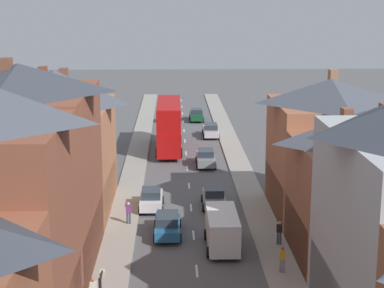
# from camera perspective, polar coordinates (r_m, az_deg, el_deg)

# --- Properties ---
(pavement_left) EXTENTS (2.20, 104.00, 0.14)m
(pavement_left) POSITION_cam_1_polar(r_m,az_deg,el_deg) (58.29, -5.34, -3.13)
(pavement_left) COLOR gray
(pavement_left) RESTS_ON ground
(pavement_right) EXTENTS (2.20, 104.00, 0.14)m
(pavement_right) POSITION_cam_1_polar(r_m,az_deg,el_deg) (58.54, 4.69, -3.05)
(pavement_right) COLOR gray
(pavement_right) RESTS_ON ground
(centre_line_dashes) EXTENTS (0.14, 97.80, 0.01)m
(centre_line_dashes) POSITION_cam_1_polar(r_m,az_deg,el_deg) (56.29, -0.27, -3.73)
(centre_line_dashes) COLOR silver
(centre_line_dashes) RESTS_ON ground
(double_decker_bus_lead) EXTENTS (2.74, 10.80, 5.30)m
(double_decker_bus_lead) POSITION_cam_1_polar(r_m,az_deg,el_deg) (68.50, -2.07, 1.69)
(double_decker_bus_lead) COLOR #B70F0F
(double_decker_bus_lead) RESTS_ON ground
(car_near_blue) EXTENTS (1.90, 4.35, 1.63)m
(car_near_blue) POSITION_cam_1_polar(r_m,az_deg,el_deg) (84.74, -2.00, 2.48)
(car_near_blue) COLOR #B7BABF
(car_near_blue) RESTS_ON ground
(car_parked_left_a) EXTENTS (1.90, 4.10, 1.67)m
(car_parked_left_a) POSITION_cam_1_polar(r_m,az_deg,el_deg) (85.72, 0.41, 2.62)
(car_parked_left_a) COLOR #144728
(car_parked_left_a) RESTS_ON ground
(car_parked_right_a) EXTENTS (1.90, 4.28, 1.70)m
(car_parked_right_a) POSITION_cam_1_polar(r_m,az_deg,el_deg) (62.56, 1.22, -1.23)
(car_parked_right_a) COLOR gray
(car_parked_right_a) RESTS_ON ground
(car_mid_black) EXTENTS (1.90, 3.85, 1.63)m
(car_mid_black) POSITION_cam_1_polar(r_m,az_deg,el_deg) (50.52, 1.96, -4.73)
(car_mid_black) COLOR gray
(car_mid_black) RESTS_ON ground
(car_parked_left_b) EXTENTS (1.90, 4.51, 1.58)m
(car_parked_left_b) POSITION_cam_1_polar(r_m,az_deg,el_deg) (44.65, -2.19, -7.15)
(car_parked_left_b) COLOR #236093
(car_parked_left_b) RESTS_ON ground
(car_mid_white) EXTENTS (1.90, 3.98, 1.64)m
(car_mid_white) POSITION_cam_1_polar(r_m,az_deg,el_deg) (50.10, -3.64, -4.89)
(car_mid_white) COLOR silver
(car_mid_white) RESTS_ON ground
(car_far_grey) EXTENTS (1.90, 4.55, 1.61)m
(car_far_grey) POSITION_cam_1_polar(r_m,az_deg,el_deg) (75.81, 1.68, 1.24)
(car_far_grey) COLOR #B7BABF
(car_far_grey) RESTS_ON ground
(delivery_van) EXTENTS (2.20, 5.20, 2.41)m
(delivery_van) POSITION_cam_1_polar(r_m,az_deg,el_deg) (42.31, 2.70, -7.54)
(delivery_van) COLOR white
(delivery_van) RESTS_ON ground
(pedestrian_mid_right) EXTENTS (0.36, 0.22, 1.61)m
(pedestrian_mid_right) POSITION_cam_1_polar(r_m,az_deg,el_deg) (38.91, 8.02, -10.01)
(pedestrian_mid_right) COLOR gray
(pedestrian_mid_right) RESTS_ON pavement_right
(pedestrian_far_left) EXTENTS (0.36, 0.22, 1.61)m
(pedestrian_far_left) POSITION_cam_1_polar(r_m,az_deg,el_deg) (43.06, 7.77, -7.70)
(pedestrian_far_left) COLOR #3D4256
(pedestrian_far_left) RESTS_ON pavement_right
(pedestrian_far_right) EXTENTS (0.36, 0.22, 1.61)m
(pedestrian_far_right) POSITION_cam_1_polar(r_m,az_deg,el_deg) (46.65, -5.67, -6.01)
(pedestrian_far_right) COLOR #3D4256
(pedestrian_far_right) RESTS_ON pavement_left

